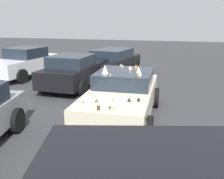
% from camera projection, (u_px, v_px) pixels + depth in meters
% --- Properties ---
extents(ground_plane, '(60.00, 60.00, 0.00)m').
position_uv_depth(ground_plane, '(122.00, 119.00, 7.92)').
color(ground_plane, '#38383A').
extents(art_car_decorated, '(4.45, 2.19, 1.64)m').
position_uv_depth(art_car_decorated, '(122.00, 96.00, 7.81)').
color(art_car_decorated, beige).
rests_on(art_car_decorated, ground).
extents(parked_sedan_near_right, '(4.44, 2.34, 1.51)m').
position_uv_depth(parked_sedan_near_right, '(26.00, 62.00, 13.62)').
color(parked_sedan_near_right, white).
rests_on(parked_sedan_near_right, ground).
extents(parked_sedan_row_back_center, '(4.22, 2.06, 1.45)m').
position_uv_depth(parked_sedan_row_back_center, '(75.00, 71.00, 11.46)').
color(parked_sedan_row_back_center, black).
rests_on(parked_sedan_row_back_center, ground).
extents(parked_sedan_near_left, '(4.78, 2.57, 1.36)m').
position_uv_depth(parked_sedan_near_left, '(112.00, 61.00, 14.23)').
color(parked_sedan_near_left, black).
rests_on(parked_sedan_near_left, ground).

